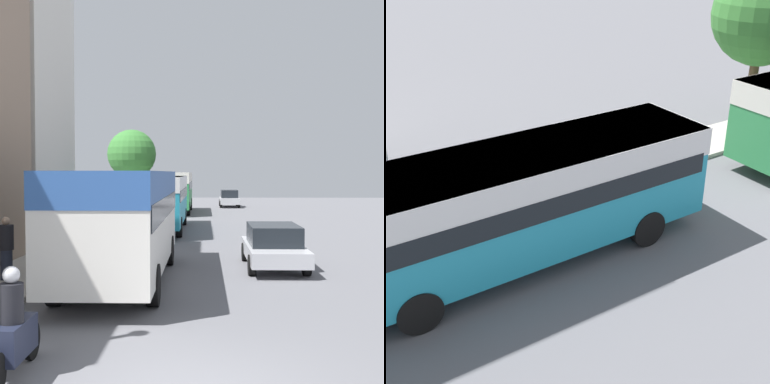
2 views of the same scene
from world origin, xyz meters
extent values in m
cube|color=silver|center=(-2.03, 8.11, 1.84)|extent=(2.52, 9.07, 2.67)
cube|color=#2D569E|center=(-2.03, 8.11, 2.77)|extent=(2.54, 9.11, 0.80)
cube|color=black|center=(-2.03, 8.11, 2.17)|extent=(2.57, 8.70, 0.59)
cylinder|color=black|center=(-3.19, 10.93, 0.50)|extent=(0.28, 1.00, 1.00)
cylinder|color=black|center=(-0.88, 10.93, 0.50)|extent=(0.28, 1.00, 1.00)
cylinder|color=black|center=(-3.19, 5.30, 0.50)|extent=(0.28, 1.00, 1.00)
cylinder|color=black|center=(-0.88, 5.30, 0.50)|extent=(0.28, 1.00, 1.00)
cube|color=teal|center=(-2.04, 21.72, 1.72)|extent=(2.50, 9.86, 2.43)
cube|color=white|center=(-2.04, 21.72, 2.57)|extent=(2.52, 9.91, 0.73)
cube|color=black|center=(-2.04, 21.72, 2.02)|extent=(2.55, 9.47, 0.54)
cylinder|color=black|center=(-3.19, 24.77, 0.50)|extent=(0.28, 1.00, 1.00)
cylinder|color=black|center=(-0.90, 24.77, 0.50)|extent=(0.28, 1.00, 1.00)
cylinder|color=black|center=(-3.19, 18.66, 0.50)|extent=(0.28, 1.00, 1.00)
cylinder|color=black|center=(-0.90, 18.66, 0.50)|extent=(0.28, 1.00, 1.00)
cube|color=#2D8447|center=(-1.96, 34.62, 1.82)|extent=(2.41, 9.22, 2.65)
cube|color=silver|center=(-1.96, 34.62, 2.75)|extent=(2.43, 9.26, 0.79)
cube|color=black|center=(-1.96, 34.62, 2.15)|extent=(2.46, 8.85, 0.58)
cylinder|color=black|center=(-3.07, 37.47, 0.50)|extent=(0.28, 1.00, 1.00)
cylinder|color=black|center=(-0.85, 37.47, 0.50)|extent=(0.28, 1.00, 1.00)
cylinder|color=black|center=(-3.07, 31.76, 0.50)|extent=(0.28, 1.00, 1.00)
cylinder|color=black|center=(-0.85, 31.76, 0.50)|extent=(0.28, 1.00, 1.00)
cube|color=#1E2338|center=(-2.59, 0.94, 0.59)|extent=(0.38, 1.10, 0.55)
cylinder|color=black|center=(-2.59, 1.74, 0.32)|extent=(0.10, 0.64, 0.64)
cylinder|color=black|center=(-2.59, 0.84, 1.17)|extent=(0.36, 0.36, 0.60)
sphere|color=silver|center=(-2.59, 0.84, 1.60)|extent=(0.26, 0.26, 0.26)
cube|color=#B7B7BC|center=(2.59, 41.64, 0.59)|extent=(1.70, 4.16, 0.54)
cube|color=black|center=(2.59, 41.64, 1.21)|extent=(1.50, 2.29, 0.70)
cylinder|color=black|center=(1.81, 42.93, 0.32)|extent=(0.22, 0.64, 0.64)
cylinder|color=black|center=(3.37, 42.93, 0.32)|extent=(0.22, 0.64, 0.64)
cylinder|color=black|center=(1.81, 40.35, 0.32)|extent=(0.22, 0.64, 0.64)
cylinder|color=black|center=(3.37, 40.35, 0.32)|extent=(0.22, 0.64, 0.64)
cube|color=#B7B7BC|center=(2.59, 10.48, 0.55)|extent=(1.80, 4.41, 0.46)
cube|color=black|center=(2.59, 10.48, 1.10)|extent=(1.59, 2.42, 0.64)
cylinder|color=black|center=(1.76, 11.85, 0.32)|extent=(0.22, 0.64, 0.64)
cylinder|color=black|center=(3.42, 11.85, 0.32)|extent=(0.22, 0.64, 0.64)
cylinder|color=black|center=(1.76, 9.12, 0.32)|extent=(0.22, 0.64, 0.64)
cylinder|color=black|center=(3.42, 9.12, 0.32)|extent=(0.22, 0.64, 0.64)
cylinder|color=#232838|center=(-5.21, 7.62, 0.57)|extent=(0.33, 0.33, 0.83)
cylinder|color=black|center=(-5.21, 7.62, 1.33)|extent=(0.42, 0.42, 0.69)
sphere|color=tan|center=(-5.21, 7.62, 1.79)|extent=(0.23, 0.23, 0.23)
cylinder|color=brown|center=(-5.21, 33.50, 1.65)|extent=(0.36, 0.36, 3.01)
sphere|color=#387A33|center=(-5.21, 33.50, 4.55)|extent=(3.72, 3.72, 3.72)
camera|label=1|loc=(0.31, -7.06, 3.13)|focal=50.00mm
camera|label=2|loc=(8.19, 16.68, 7.83)|focal=50.00mm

